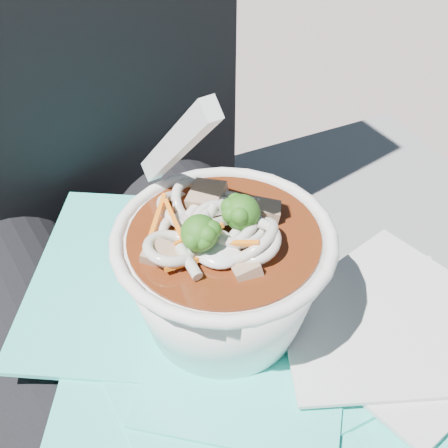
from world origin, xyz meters
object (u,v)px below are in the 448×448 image
person_body (152,312)px  stone_ledge (151,447)px  plastic_bag (236,350)px  lap (206,414)px  udon_bowl (223,268)px

person_body → stone_ledge: bearing=90.0°
stone_ledge → person_body: (0.00, -0.06, 0.32)m
plastic_bag → lap: bearing=157.0°
stone_ledge → udon_bowl: udon_bowl is taller
lap → plastic_bag: plastic_bag is taller
lap → person_body: size_ratio=0.49×
lap → plastic_bag: 0.08m
lap → person_body: bearing=90.0°
person_body → plastic_bag: 0.11m
stone_ledge → udon_bowl: 0.45m
plastic_bag → udon_bowl: bearing=80.9°
stone_ledge → lap: size_ratio=2.08×
udon_bowl → lap: bearing=-149.0°
plastic_bag → udon_bowl: (0.00, 0.02, 0.06)m
lap → udon_bowl: udon_bowl is taller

